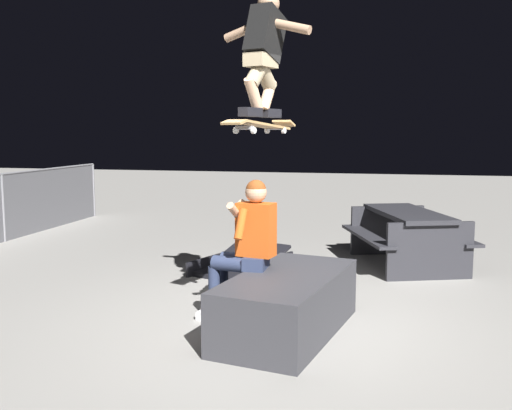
{
  "coord_description": "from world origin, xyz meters",
  "views": [
    {
      "loc": [
        -5.25,
        -0.97,
        1.82
      ],
      "look_at": [
        -0.09,
        0.22,
        1.14
      ],
      "focal_mm": 40.55,
      "sensor_mm": 36.0,
      "label": 1
    }
  ],
  "objects_px": {
    "skateboard": "(261,125)",
    "ledge_box_main": "(288,304)",
    "kicker_ramp": "(242,266)",
    "picnic_table_back": "(407,229)",
    "person_sitting_on_ledge": "(245,243)",
    "skater_airborne": "(264,48)"
  },
  "relations": [
    {
      "from": "skater_airborne",
      "to": "skateboard",
      "type": "bearing_deg",
      "value": 162.63
    },
    {
      "from": "ledge_box_main",
      "to": "skater_airborne",
      "type": "distance_m",
      "value": 2.32
    },
    {
      "from": "ledge_box_main",
      "to": "kicker_ramp",
      "type": "distance_m",
      "value": 2.4
    },
    {
      "from": "person_sitting_on_ledge",
      "to": "picnic_table_back",
      "type": "xyz_separation_m",
      "value": [
        2.79,
        -1.56,
        -0.28
      ]
    },
    {
      "from": "kicker_ramp",
      "to": "picnic_table_back",
      "type": "distance_m",
      "value": 2.3
    },
    {
      "from": "person_sitting_on_ledge",
      "to": "picnic_table_back",
      "type": "bearing_deg",
      "value": -29.17
    },
    {
      "from": "skateboard",
      "to": "skater_airborne",
      "type": "xyz_separation_m",
      "value": [
        0.05,
        -0.02,
        0.69
      ]
    },
    {
      "from": "kicker_ramp",
      "to": "skateboard",
      "type": "bearing_deg",
      "value": -160.74
    },
    {
      "from": "skater_airborne",
      "to": "picnic_table_back",
      "type": "xyz_separation_m",
      "value": [
        2.75,
        -1.39,
        -2.06
      ]
    },
    {
      "from": "picnic_table_back",
      "to": "person_sitting_on_ledge",
      "type": "bearing_deg",
      "value": 150.83
    },
    {
      "from": "person_sitting_on_ledge",
      "to": "kicker_ramp",
      "type": "bearing_deg",
      "value": 15.42
    },
    {
      "from": "person_sitting_on_ledge",
      "to": "skater_airborne",
      "type": "height_order",
      "value": "skater_airborne"
    },
    {
      "from": "skater_airborne",
      "to": "person_sitting_on_ledge",
      "type": "bearing_deg",
      "value": 102.46
    },
    {
      "from": "ledge_box_main",
      "to": "person_sitting_on_ledge",
      "type": "distance_m",
      "value": 0.7
    },
    {
      "from": "person_sitting_on_ledge",
      "to": "kicker_ramp",
      "type": "relative_size",
      "value": 0.99
    },
    {
      "from": "kicker_ramp",
      "to": "ledge_box_main",
      "type": "bearing_deg",
      "value": -155.55
    },
    {
      "from": "skateboard",
      "to": "ledge_box_main",
      "type": "bearing_deg",
      "value": -120.93
    },
    {
      "from": "ledge_box_main",
      "to": "picnic_table_back",
      "type": "height_order",
      "value": "picnic_table_back"
    },
    {
      "from": "person_sitting_on_ledge",
      "to": "skateboard",
      "type": "bearing_deg",
      "value": -96.32
    },
    {
      "from": "skateboard",
      "to": "kicker_ramp",
      "type": "distance_m",
      "value": 2.79
    },
    {
      "from": "ledge_box_main",
      "to": "person_sitting_on_ledge",
      "type": "xyz_separation_m",
      "value": [
        0.19,
        0.44,
        0.51
      ]
    },
    {
      "from": "skateboard",
      "to": "picnic_table_back",
      "type": "height_order",
      "value": "skateboard"
    }
  ]
}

